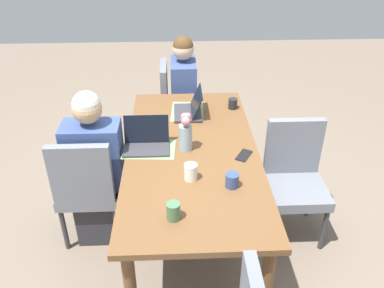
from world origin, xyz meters
TOP-DOWN VIEW (x-y plane):
  - ground_plane at (0.00, 0.00)m, footprint 10.00×10.00m
  - dining_table at (0.00, 0.00)m, footprint 1.91×0.92m
  - chair_head_right_left_near at (1.32, 0.10)m, footprint 0.44×0.44m
  - person_head_right_left_near at (1.26, 0.03)m, footprint 0.40×0.36m
  - chair_far_left_mid at (-0.03, 0.75)m, footprint 0.44×0.44m
  - person_far_left_mid at (0.05, 0.69)m, footprint 0.36×0.40m
  - chair_near_right_near at (0.04, -0.77)m, footprint 0.44×0.44m
  - flower_vase at (0.01, 0.04)m, footprint 0.11×0.09m
  - placemat_head_right_left_near at (0.59, 0.01)m, footprint 0.38×0.28m
  - placemat_far_left_mid at (0.02, 0.30)m, footprint 0.28×0.38m
  - laptop_far_left_mid at (0.05, 0.32)m, footprint 0.22×0.32m
  - laptop_head_right_left_near at (0.55, -0.01)m, footprint 0.32×0.22m
  - coffee_mug_near_left at (-0.42, -0.22)m, footprint 0.08×0.08m
  - coffee_mug_near_right at (-0.34, 0.02)m, footprint 0.08×0.08m
  - coffee_mug_centre_left at (-0.70, 0.13)m, footprint 0.08×0.08m
  - coffee_mug_centre_right at (0.64, -0.37)m, footprint 0.08×0.08m
  - phone_black at (-0.09, -0.35)m, footprint 0.17×0.14m

SIDE VIEW (x-z plane):
  - ground_plane at x=0.00m, z-range 0.00..0.00m
  - chair_head_right_left_near at x=1.32m, z-range 0.05..0.95m
  - chair_far_left_mid at x=-0.03m, z-range 0.05..0.95m
  - chair_near_right_near at x=0.04m, z-range 0.05..0.95m
  - person_head_right_left_near at x=1.26m, z-range -0.07..1.12m
  - person_far_left_mid at x=0.05m, z-range -0.07..1.12m
  - dining_table at x=0.00m, z-range 0.30..1.05m
  - placemat_head_right_left_near at x=0.59m, z-range 0.76..0.76m
  - placemat_far_left_mid at x=0.02m, z-range 0.76..0.76m
  - phone_black at x=-0.09m, z-range 0.76..0.77m
  - laptop_head_right_left_near at x=0.55m, z-range 0.70..0.90m
  - coffee_mug_centre_right at x=0.64m, z-range 0.76..0.84m
  - laptop_far_left_mid at x=0.05m, z-range 0.70..0.91m
  - coffee_mug_near_left at x=-0.42m, z-range 0.76..0.85m
  - coffee_mug_centre_left at x=-0.70m, z-range 0.76..0.86m
  - coffee_mug_near_right at x=-0.34m, z-range 0.76..0.87m
  - flower_vase at x=0.01m, z-range 0.76..1.04m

